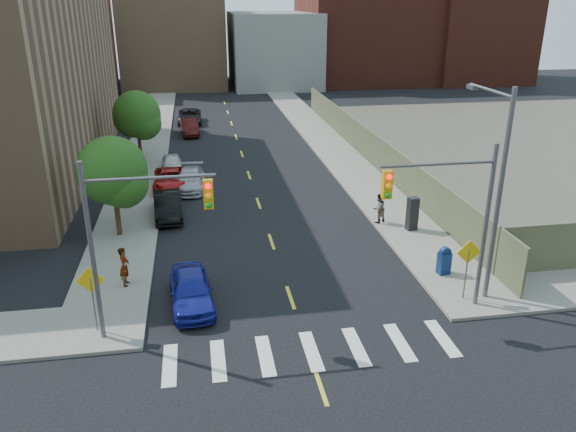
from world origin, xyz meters
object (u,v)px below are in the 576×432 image
object	(u,v)px
parked_car_blue	(191,290)
payphone	(412,214)
pedestrian_east	(379,208)
parked_car_grey	(189,116)
parked_car_silver	(190,180)
parked_car_maroon	(190,127)
parked_car_black	(168,205)
parked_car_red	(170,180)
parked_car_white	(172,164)
mailbox	(444,261)
pedestrian_west	(124,266)

from	to	relation	value
parked_car_blue	payphone	size ratio (longest dim) A/B	2.30
parked_car_blue	pedestrian_east	bearing A→B (deg)	30.10
parked_car_blue	parked_car_grey	size ratio (longest dim) A/B	0.83
parked_car_silver	parked_car_maroon	distance (m)	16.20
parked_car_black	payphone	bearing A→B (deg)	-22.81
parked_car_red	pedestrian_east	xyz separation A→B (m)	(11.80, -8.34, 0.34)
parked_car_red	parked_car_white	world-z (taller)	parked_car_red
parked_car_silver	pedestrian_east	distance (m)	13.29
mailbox	pedestrian_west	size ratio (longest dim) A/B	0.74
parked_car_blue	parked_car_grey	bearing A→B (deg)	85.36
parked_car_blue	parked_car_black	bearing A→B (deg)	92.44
parked_car_silver	pedestrian_west	size ratio (longest dim) A/B	2.55
pedestrian_east	pedestrian_west	bearing A→B (deg)	-3.05
parked_car_silver	pedestrian_west	xyz separation A→B (m)	(-2.86, -13.41, 0.38)
parked_car_silver	mailbox	world-z (taller)	mailbox
parked_car_silver	parked_car_maroon	bearing A→B (deg)	94.23
mailbox	payphone	xyz separation A→B (m)	(0.46, 5.26, 0.28)
parked_car_black	parked_car_red	size ratio (longest dim) A/B	0.92
mailbox	pedestrian_east	size ratio (longest dim) A/B	0.78
parked_car_grey	pedestrian_east	size ratio (longest dim) A/B	3.00
parked_car_silver	parked_car_grey	distance (m)	21.33
parked_car_white	parked_car_maroon	xyz separation A→B (m)	(1.30, 11.90, 0.10)
mailbox	pedestrian_west	world-z (taller)	pedestrian_west
parked_car_blue	mailbox	world-z (taller)	mailbox
pedestrian_west	parked_car_grey	bearing A→B (deg)	-1.26
parked_car_white	payphone	world-z (taller)	payphone
mailbox	parked_car_black	bearing A→B (deg)	133.17
parked_car_red	parked_car_silver	distance (m)	1.31
parked_car_black	parked_car_maroon	size ratio (longest dim) A/B	1.00
parked_car_black	parked_car_silver	distance (m)	5.12
parked_car_white	mailbox	xyz separation A→B (m)	(12.81, -18.99, 0.17)
parked_car_white	mailbox	world-z (taller)	mailbox
parked_car_red	pedestrian_west	size ratio (longest dim) A/B	2.66
parked_car_white	pedestrian_west	distance (m)	17.79
parked_car_white	pedestrian_west	world-z (taller)	pedestrian_west
parked_car_white	parked_car_maroon	bearing A→B (deg)	79.99
parked_car_red	payphone	size ratio (longest dim) A/B	2.58
parked_car_maroon	mailbox	size ratio (longest dim) A/B	3.31
payphone	pedestrian_west	xyz separation A→B (m)	(-14.84, -3.98, -0.03)
parked_car_red	pedestrian_east	world-z (taller)	pedestrian_east
parked_car_maroon	parked_car_red	bearing A→B (deg)	-99.57
parked_car_black	parked_car_silver	world-z (taller)	parked_car_black
parked_car_blue	parked_car_white	xyz separation A→B (m)	(-1.30, 19.73, -0.10)
parked_car_white	payphone	size ratio (longest dim) A/B	1.99
parked_car_grey	pedestrian_west	distance (m)	34.86
parked_car_black	parked_car_red	world-z (taller)	parked_car_black
parked_car_blue	parked_car_black	xyz separation A→B (m)	(-1.30, 10.48, 0.00)
parked_car_blue	mailbox	distance (m)	11.53
mailbox	payphone	world-z (taller)	payphone
parked_car_grey	parked_car_black	bearing A→B (deg)	-92.45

